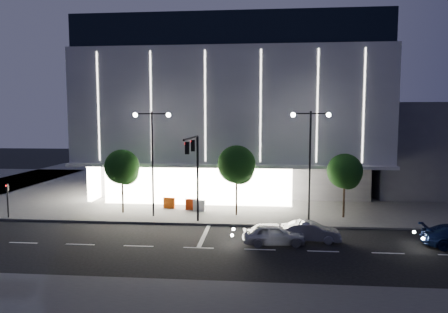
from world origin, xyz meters
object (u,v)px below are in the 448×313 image
street_lamp_east (310,149)px  car_lead (274,234)px  tree_left (122,169)px  tree_mid (237,167)px  ped_signal_far (7,197)px  car_second (311,232)px  traffic_mast (195,163)px  barrier_d (199,206)px  tree_right (345,173)px  barrier_a (169,203)px  barrier_c (191,204)px  street_lamp_west (152,148)px

street_lamp_east → car_lead: 8.80m
tree_left → tree_mid: tree_mid is taller
ped_signal_far → car_second: size_ratio=0.74×
traffic_mast → street_lamp_east: street_lamp_east is taller
tree_left → barrier_d: bearing=9.7°
street_lamp_east → tree_mid: 6.27m
street_lamp_east → car_lead: (-3.08, -6.36, -5.24)m
tree_left → car_lead: tree_left is taller
tree_right → car_second: bearing=-119.1°
tree_mid → barrier_a: tree_mid is taller
tree_right → barrier_d: tree_right is taller
ped_signal_far → car_second: bearing=-9.0°
tree_left → street_lamp_east: bearing=-3.7°
tree_mid → street_lamp_east: bearing=-9.7°
car_second → barrier_c: 12.52m
tree_left → car_lead: size_ratio=1.36×
car_lead → car_second: car_lead is taller
tree_mid → barrier_a: (-6.35, 1.99, -3.68)m
traffic_mast → ped_signal_far: size_ratio=2.36×
ped_signal_far → tree_left: size_ratio=0.52×
ped_signal_far → barrier_c: ped_signal_far is taller
barrier_d → car_lead: bearing=-38.7°
tree_left → tree_mid: bearing=0.0°
tree_right → car_second: size_ratio=1.37×
barrier_a → barrier_d: (2.92, -0.87, 0.00)m
ped_signal_far → car_lead: 22.48m
traffic_mast → ped_signal_far: bearing=175.9°
street_lamp_east → car_second: size_ratio=2.23×
ped_signal_far → tree_mid: 19.35m
barrier_c → barrier_d: (0.77, -0.45, 0.00)m
tree_left → barrier_c: bearing=15.2°
car_second → car_lead: bearing=116.0°
tree_left → tree_mid: 10.00m
street_lamp_west → barrier_c: bearing=42.5°
traffic_mast → tree_mid: size_ratio=1.15×
street_lamp_west → street_lamp_east: size_ratio=1.00×
street_lamp_west → car_lead: street_lamp_west is taller
street_lamp_west → traffic_mast: bearing=-33.6°
tree_mid → barrier_a: bearing=162.6°
tree_left → car_lead: bearing=-29.8°
car_second → barrier_a: car_second is taller
barrier_c → ped_signal_far: bearing=-169.2°
car_lead → street_lamp_west: bearing=51.4°
traffic_mast → tree_right: (12.03, 3.68, -1.14)m
car_second → barrier_d: bearing=54.9°
traffic_mast → car_lead: bearing=-32.0°
ped_signal_far → tree_right: size_ratio=0.54×
tree_mid → car_lead: bearing=-68.6°
street_lamp_east → barrier_a: bearing=166.3°
traffic_mast → tree_right: size_ratio=1.28×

